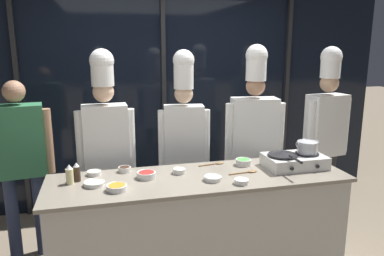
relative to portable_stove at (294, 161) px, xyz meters
name	(u,v)px	position (x,y,z in m)	size (l,w,h in m)	color
window_wall_back	(163,94)	(-0.86, 1.65, 0.40)	(5.69, 0.09, 2.70)	black
demo_counter	(199,227)	(-0.86, -0.02, -0.50)	(2.44, 0.71, 0.89)	beige
portable_stove	(294,161)	(0.00, 0.00, 0.00)	(0.51, 0.34, 0.12)	silver
frying_pan	(283,153)	(-0.12, -0.01, 0.08)	(0.26, 0.45, 0.04)	#232326
stock_pot	(307,147)	(0.12, 0.00, 0.12)	(0.20, 0.18, 0.11)	#B7BABF
squeeze_bottle_soy	(77,172)	(-1.82, 0.11, 0.01)	(0.06, 0.06, 0.15)	#332319
squeeze_bottle_oil	(70,175)	(-1.87, 0.06, 0.02)	(0.06, 0.06, 0.16)	beige
prep_bowl_chicken	(94,173)	(-1.70, 0.22, -0.04)	(0.12, 0.12, 0.04)	white
prep_bowl_carrots	(117,187)	(-1.53, -0.16, -0.03)	(0.16, 0.16, 0.05)	white
prep_bowl_noodles	(94,183)	(-1.69, -0.02, -0.04)	(0.16, 0.16, 0.04)	white
prep_bowl_onion	(179,171)	(-1.01, 0.09, -0.03)	(0.11, 0.11, 0.04)	white
prep_bowl_rice	(242,181)	(-0.59, -0.26, -0.04)	(0.12, 0.12, 0.04)	white
prep_bowl_scallions	(243,162)	(-0.41, 0.16, -0.03)	(0.14, 0.14, 0.06)	white
prep_bowl_bell_pepper	(146,174)	(-1.29, 0.05, -0.03)	(0.15, 0.15, 0.05)	white
prep_bowl_soy_glaze	(125,169)	(-1.45, 0.24, -0.03)	(0.11, 0.11, 0.04)	white
prep_bowl_bean_sprouts	(213,178)	(-0.79, -0.14, -0.04)	(0.14, 0.14, 0.04)	white
serving_spoon_slotted	(249,172)	(-0.44, -0.03, -0.05)	(0.26, 0.06, 0.02)	olive
serving_spoon_solid	(216,163)	(-0.63, 0.25, -0.05)	(0.25, 0.07, 0.02)	olive
person_guest	(20,154)	(-2.33, 0.66, 0.04)	(0.56, 0.27, 1.64)	#2D3856
chef_head	(106,137)	(-1.58, 0.58, 0.17)	(0.52, 0.22, 1.91)	#2D3856
chef_sous	(184,132)	(-0.83, 0.68, 0.15)	(0.50, 0.25, 1.90)	#4C4C51
chef_line	(254,130)	(-0.14, 0.58, 0.16)	(0.59, 0.30, 1.95)	#232326
chef_pastry	(326,124)	(0.67, 0.57, 0.18)	(0.54, 0.27, 1.93)	#232326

